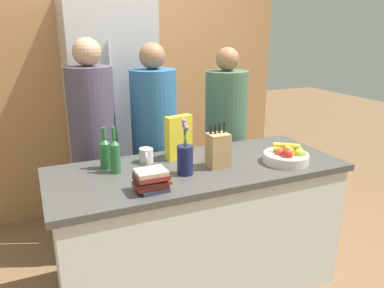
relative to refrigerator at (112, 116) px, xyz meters
name	(u,v)px	position (x,y,z in m)	size (l,w,h in m)	color
ground_plane	(197,285)	(0.28, -1.18, -0.99)	(14.00, 14.00, 0.00)	brown
kitchen_island	(198,228)	(0.28, -1.18, -0.55)	(1.86, 0.76, 0.89)	silver
back_wall_wood	(131,74)	(0.28, 0.36, 0.31)	(3.06, 0.12, 2.60)	#AD7A4C
refrigerator	(112,116)	(0.00, 0.00, 0.00)	(0.70, 0.63, 1.98)	#B7B7BC
fruit_bowl	(287,156)	(0.84, -1.35, -0.06)	(0.29, 0.29, 0.12)	silver
knife_block	(218,150)	(0.39, -1.24, 0.00)	(0.13, 0.11, 0.28)	tan
flower_vase	(185,158)	(0.16, -1.27, -0.01)	(0.10, 0.10, 0.34)	#191E4C
cereal_box	(179,137)	(0.23, -0.99, 0.04)	(0.19, 0.10, 0.29)	yellow
coffee_mug	(146,155)	(0.01, -0.98, -0.06)	(0.09, 0.13, 0.09)	silver
book_stack	(151,180)	(-0.10, -1.42, -0.04)	(0.19, 0.15, 0.12)	#2D334C
bottle_oil	(115,155)	(-0.21, -1.08, 0.01)	(0.06, 0.06, 0.28)	#286633
bottle_vinegar	(105,153)	(-0.25, -0.99, 0.00)	(0.07, 0.07, 0.26)	#286633
person_at_sink	(94,141)	(-0.25, -0.53, -0.05)	(0.33, 0.33, 1.66)	#383842
person_in_blue	(155,139)	(0.20, -0.57, -0.08)	(0.34, 0.34, 1.62)	#383842
person_in_red_tee	(225,133)	(0.82, -0.57, -0.11)	(0.34, 0.34, 1.58)	#383842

